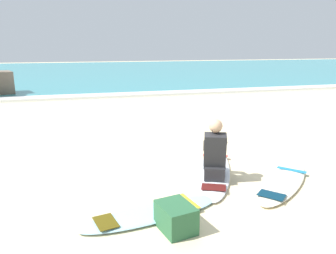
# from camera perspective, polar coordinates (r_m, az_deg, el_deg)

# --- Properties ---
(ground_plane) EXTENTS (80.00, 80.00, 0.00)m
(ground_plane) POSITION_cam_1_polar(r_m,az_deg,el_deg) (5.90, -2.79, -7.19)
(ground_plane) COLOR beige
(sea) EXTENTS (80.00, 28.00, 0.10)m
(sea) POSITION_cam_1_polar(r_m,az_deg,el_deg) (27.82, -13.15, 9.35)
(sea) COLOR teal
(sea) RESTS_ON ground
(breaking_foam) EXTENTS (80.00, 0.90, 0.11)m
(breaking_foam) POSITION_cam_1_polar(r_m,az_deg,el_deg) (14.22, -10.55, 5.37)
(breaking_foam) COLOR white
(breaking_foam) RESTS_ON ground
(surfboard_main) EXTENTS (1.49, 2.45, 0.08)m
(surfboard_main) POSITION_cam_1_polar(r_m,az_deg,el_deg) (5.77, 8.06, -7.44)
(surfboard_main) COLOR silver
(surfboard_main) RESTS_ON ground
(surfer_seated) EXTENTS (0.57, 0.77, 0.95)m
(surfer_seated) POSITION_cam_1_polar(r_m,az_deg,el_deg) (5.32, 8.08, -4.72)
(surfer_seated) COLOR #232326
(surfer_seated) RESTS_ON surfboard_main
(surfboard_spare_near) EXTENTS (2.00, 0.92, 0.08)m
(surfboard_spare_near) POSITION_cam_1_polar(r_m,az_deg,el_deg) (4.38, -2.74, -14.62)
(surfboard_spare_near) COLOR #9ED1E5
(surfboard_spare_near) RESTS_ON ground
(surfboard_spare_far) EXTENTS (1.80, 1.66, 0.08)m
(surfboard_spare_far) POSITION_cam_1_polar(r_m,az_deg,el_deg) (5.54, 19.27, -9.08)
(surfboard_spare_far) COLOR #EFE5C6
(surfboard_spare_far) RESTS_ON ground
(beach_bag) EXTENTS (0.45, 0.54, 0.32)m
(beach_bag) POSITION_cam_1_polar(r_m,az_deg,el_deg) (4.02, 1.36, -15.35)
(beach_bag) COLOR #285B38
(beach_bag) RESTS_ON ground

